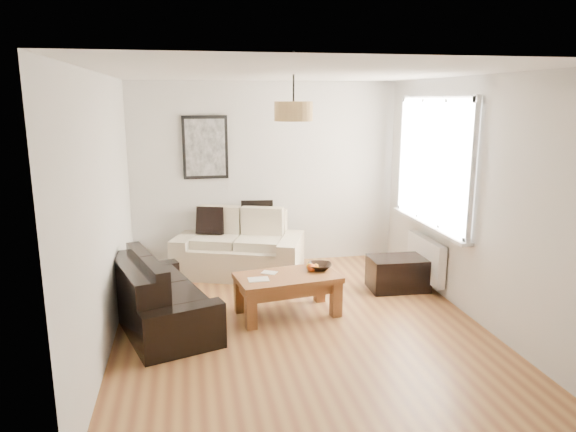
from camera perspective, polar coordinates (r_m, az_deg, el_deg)
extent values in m
plane|color=brown|center=(5.76, 1.16, -11.55)|extent=(4.50, 4.50, 0.00)
cube|color=white|center=(6.91, 14.71, -4.44)|extent=(0.10, 0.90, 0.52)
cylinder|color=tan|center=(5.55, 0.60, 11.29)|extent=(0.40, 0.40, 0.20)
cube|color=black|center=(6.80, 11.85, -6.11)|extent=(0.74, 0.50, 0.41)
cube|color=black|center=(7.31, -8.42, -0.49)|extent=(0.39, 0.23, 0.38)
cube|color=black|center=(7.36, -3.37, -0.03)|extent=(0.45, 0.19, 0.44)
imported|color=black|center=(6.02, 3.44, -5.48)|extent=(0.34, 0.34, 0.07)
sphere|color=#E55013|center=(5.95, 2.57, -5.63)|extent=(0.10, 0.10, 0.09)
sphere|color=orange|center=(5.99, 3.03, -5.49)|extent=(0.08, 0.08, 0.06)
sphere|color=orange|center=(5.99, 2.34, -5.49)|extent=(0.08, 0.08, 0.07)
cube|color=silver|center=(5.70, -3.22, -6.87)|extent=(0.22, 0.16, 0.01)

